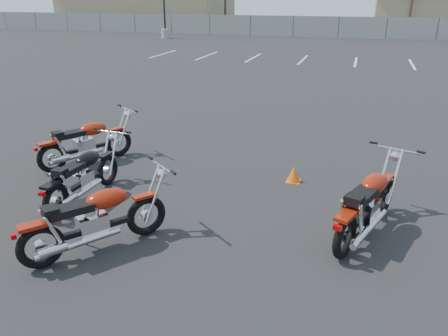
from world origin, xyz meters
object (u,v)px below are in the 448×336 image
(motorcycle_front_red, at_px, (86,142))
(motorcycle_third_red, at_px, (95,219))
(motorcycle_second_black, at_px, (83,176))
(motorcycle_rear_red, at_px, (368,204))

(motorcycle_front_red, relative_size, motorcycle_third_red, 1.03)
(motorcycle_second_black, height_order, motorcycle_rear_red, motorcycle_rear_red)
(motorcycle_third_red, bearing_deg, motorcycle_rear_red, 23.71)
(motorcycle_front_red, relative_size, motorcycle_rear_red, 0.91)
(motorcycle_front_red, xyz_separation_m, motorcycle_second_black, (1.03, -1.63, -0.03))
(motorcycle_rear_red, bearing_deg, motorcycle_third_red, -156.29)
(motorcycle_front_red, bearing_deg, motorcycle_rear_red, -13.09)
(motorcycle_front_red, distance_m, motorcycle_rear_red, 6.19)
(motorcycle_second_black, xyz_separation_m, motorcycle_third_red, (1.19, -1.44, 0.03))
(motorcycle_front_red, bearing_deg, motorcycle_third_red, -54.19)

